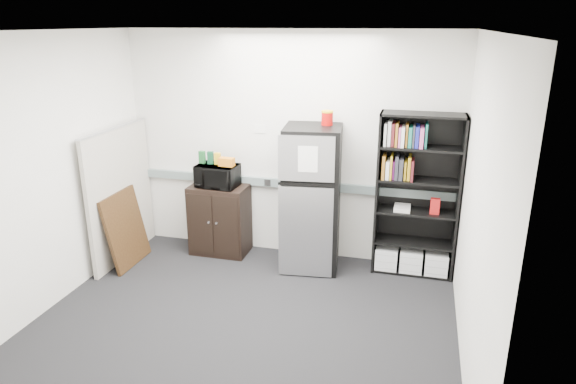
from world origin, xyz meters
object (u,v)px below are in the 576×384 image
object	(u,v)px
cabinet	(220,219)
cubicle_partition	(121,194)
microwave	(217,176)
bookshelf	(417,197)
refrigerator	(312,199)

from	to	relation	value
cabinet	cubicle_partition	bearing A→B (deg)	-158.77
microwave	cubicle_partition	bearing A→B (deg)	-156.47
bookshelf	cubicle_partition	bearing A→B (deg)	-171.94
cubicle_partition	cabinet	world-z (taller)	cubicle_partition
cabinet	microwave	bearing A→B (deg)	-90.00
cubicle_partition	refrigerator	bearing A→B (deg)	8.56
cabinet	bookshelf	bearing A→B (deg)	1.57
cubicle_partition	cabinet	distance (m)	1.22
bookshelf	microwave	distance (m)	2.35
cabinet	refrigerator	xyz separation A→B (m)	(1.18, -0.08, 0.40)
microwave	cabinet	bearing A→B (deg)	93.04
bookshelf	refrigerator	xyz separation A→B (m)	(-1.16, -0.14, -0.07)
bookshelf	microwave	bearing A→B (deg)	-178.04
refrigerator	cubicle_partition	bearing A→B (deg)	-178.08
cabinet	refrigerator	distance (m)	1.25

